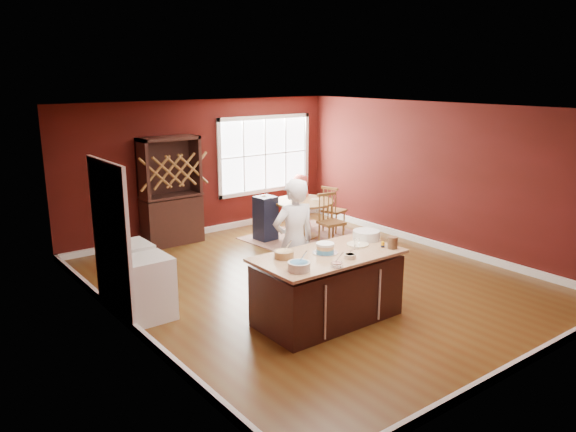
# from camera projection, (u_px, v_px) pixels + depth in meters

# --- Properties ---
(room_shell) EXTENTS (7.00, 7.00, 7.00)m
(room_shell) POSITION_uv_depth(u_px,v_px,m) (315.00, 198.00, 8.55)
(room_shell) COLOR #553917
(room_shell) RESTS_ON ground
(window) EXTENTS (2.36, 0.10, 1.66)m
(window) POSITION_uv_depth(u_px,v_px,m) (265.00, 154.00, 12.06)
(window) COLOR white
(window) RESTS_ON room_shell
(doorway) EXTENTS (0.08, 1.26, 2.13)m
(doorway) POSITION_uv_depth(u_px,v_px,m) (111.00, 244.00, 7.35)
(doorway) COLOR white
(doorway) RESTS_ON room_shell
(kitchen_island) EXTENTS (1.96, 1.03, 0.92)m
(kitchen_island) POSITION_uv_depth(u_px,v_px,m) (328.00, 289.00, 7.39)
(kitchen_island) COLOR #341A16
(kitchen_island) RESTS_ON ground
(dining_table) EXTENTS (1.20, 1.20, 0.75)m
(dining_table) POSITION_uv_depth(u_px,v_px,m) (304.00, 211.00, 11.15)
(dining_table) COLOR brown
(dining_table) RESTS_ON ground
(baker) EXTENTS (0.71, 0.52, 1.81)m
(baker) POSITION_uv_depth(u_px,v_px,m) (294.00, 242.00, 7.85)
(baker) COLOR silver
(baker) RESTS_ON ground
(layer_cake) EXTENTS (0.33, 0.33, 0.14)m
(layer_cake) POSITION_uv_depth(u_px,v_px,m) (325.00, 248.00, 7.29)
(layer_cake) COLOR white
(layer_cake) RESTS_ON kitchen_island
(bowl_blue) EXTENTS (0.27, 0.27, 0.11)m
(bowl_blue) POSITION_uv_depth(u_px,v_px,m) (299.00, 266.00, 6.65)
(bowl_blue) COLOR silver
(bowl_blue) RESTS_ON kitchen_island
(bowl_yellow) EXTENTS (0.25, 0.25, 0.09)m
(bowl_yellow) POSITION_uv_depth(u_px,v_px,m) (284.00, 254.00, 7.11)
(bowl_yellow) COLOR #8F5F30
(bowl_yellow) RESTS_ON kitchen_island
(bowl_pink) EXTENTS (0.15, 0.15, 0.06)m
(bowl_pink) POSITION_uv_depth(u_px,v_px,m) (337.00, 265.00, 6.78)
(bowl_pink) COLOR silver
(bowl_pink) RESTS_ON kitchen_island
(bowl_olive) EXTENTS (0.15, 0.15, 0.06)m
(bowl_olive) POSITION_uv_depth(u_px,v_px,m) (350.00, 256.00, 7.10)
(bowl_olive) COLOR beige
(bowl_olive) RESTS_ON kitchen_island
(drinking_glass) EXTENTS (0.08, 0.08, 0.15)m
(drinking_glass) POSITION_uv_depth(u_px,v_px,m) (357.00, 244.00, 7.44)
(drinking_glass) COLOR white
(drinking_glass) RESTS_ON kitchen_island
(dinner_plate) EXTENTS (0.30, 0.30, 0.02)m
(dinner_plate) POSITION_uv_depth(u_px,v_px,m) (358.00, 244.00, 7.64)
(dinner_plate) COLOR beige
(dinner_plate) RESTS_ON kitchen_island
(white_tub) EXTENTS (0.38, 0.38, 0.13)m
(white_tub) POSITION_uv_depth(u_px,v_px,m) (366.00, 235.00, 7.90)
(white_tub) COLOR white
(white_tub) RESTS_ON kitchen_island
(stoneware_crock) EXTENTS (0.13, 0.13, 0.16)m
(stoneware_crock) POSITION_uv_depth(u_px,v_px,m) (393.00, 243.00, 7.49)
(stoneware_crock) COLOR #422A1E
(stoneware_crock) RESTS_ON kitchen_island
(toy_figurine) EXTENTS (0.05, 0.05, 0.09)m
(toy_figurine) POSITION_uv_depth(u_px,v_px,m) (383.00, 244.00, 7.54)
(toy_figurine) COLOR orange
(toy_figurine) RESTS_ON kitchen_island
(rug) EXTENTS (2.30, 1.86, 0.01)m
(rug) POSITION_uv_depth(u_px,v_px,m) (304.00, 237.00, 11.28)
(rug) COLOR brown
(rug) RESTS_ON ground
(chair_east) EXTENTS (0.49, 0.50, 0.98)m
(chair_east) POSITION_uv_depth(u_px,v_px,m) (334.00, 208.00, 11.57)
(chair_east) COLOR #965B2F
(chair_east) RESTS_ON ground
(chair_south) EXTENTS (0.47, 0.45, 1.02)m
(chair_south) POSITION_uv_depth(u_px,v_px,m) (331.00, 220.00, 10.56)
(chair_south) COLOR brown
(chair_south) RESTS_ON ground
(chair_north) EXTENTS (0.58, 0.57, 1.00)m
(chair_north) POSITION_uv_depth(u_px,v_px,m) (295.00, 204.00, 11.92)
(chair_north) COLOR brown
(chair_north) RESTS_ON ground
(seated_woman) EXTENTS (0.60, 0.41, 1.19)m
(seated_woman) POSITION_uv_depth(u_px,v_px,m) (300.00, 203.00, 11.62)
(seated_woman) COLOR #F2594C
(seated_woman) RESTS_ON ground
(high_chair) EXTENTS (0.40, 0.40, 0.91)m
(high_chair) POSITION_uv_depth(u_px,v_px,m) (265.00, 217.00, 10.99)
(high_chair) COLOR black
(high_chair) RESTS_ON ground
(toddler) EXTENTS (0.18, 0.14, 0.26)m
(toddler) POSITION_uv_depth(u_px,v_px,m) (263.00, 200.00, 10.91)
(toddler) COLOR #8CA5BF
(toddler) RESTS_ON high_chair
(table_plate) EXTENTS (0.20, 0.20, 0.02)m
(table_plate) POSITION_uv_depth(u_px,v_px,m) (316.00, 199.00, 11.19)
(table_plate) COLOR beige
(table_plate) RESTS_ON dining_table
(table_cup) EXTENTS (0.15, 0.15, 0.10)m
(table_cup) POSITION_uv_depth(u_px,v_px,m) (294.00, 198.00, 11.05)
(table_cup) COLOR white
(table_cup) RESTS_ON dining_table
(hutch) EXTENTS (1.12, 0.47, 2.06)m
(hutch) POSITION_uv_depth(u_px,v_px,m) (171.00, 191.00, 10.61)
(hutch) COLOR #2F1F11
(hutch) RESTS_ON ground
(washer) EXTENTS (0.59, 0.57, 0.86)m
(washer) POSITION_uv_depth(u_px,v_px,m) (148.00, 288.00, 7.44)
(washer) COLOR silver
(washer) RESTS_ON ground
(dryer) EXTENTS (0.61, 0.59, 0.88)m
(dryer) POSITION_uv_depth(u_px,v_px,m) (129.00, 274.00, 7.93)
(dryer) COLOR silver
(dryer) RESTS_ON ground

